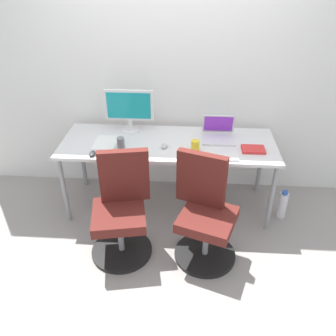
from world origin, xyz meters
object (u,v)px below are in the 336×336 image
Objects in this scene: water_bottle_on_floor at (282,205)px; office_chair_right at (205,214)px; office_chair_left at (121,210)px; coffee_mug at (195,145)px; open_laptop at (218,133)px; desktop_monitor at (129,108)px.

office_chair_right is at bearing -146.29° from water_bottle_on_floor.
coffee_mug is (0.62, 0.53, 0.37)m from office_chair_left.
open_laptop reaches higher than water_bottle_on_floor.
office_chair_left is at bearing -139.08° from coffee_mug.
desktop_monitor is 0.91m from open_laptop.
office_chair_left is 1.06m from desktop_monitor.
water_bottle_on_floor is (1.52, 0.53, -0.28)m from office_chair_left.
coffee_mug is at bearing -28.39° from desktop_monitor.
coffee_mug is at bearing 40.92° from office_chair_left.
water_bottle_on_floor is at bearing -19.70° from open_laptop.
office_chair_right is at bearing -49.84° from desktop_monitor.
water_bottle_on_floor is 0.65× the size of desktop_monitor.
office_chair_left reaches higher than water_bottle_on_floor.
desktop_monitor is at bearing 151.61° from coffee_mug.
office_chair_right reaches higher than water_bottle_on_floor.
desktop_monitor reaches higher than coffee_mug.
water_bottle_on_floor is (0.81, 0.54, -0.28)m from office_chair_right.
office_chair_left is at bearing 179.79° from office_chair_right.
office_chair_left is 3.03× the size of water_bottle_on_floor.
office_chair_right is 0.87m from open_laptop.
open_laptop reaches higher than office_chair_right.
desktop_monitor is at bearing 130.16° from office_chair_right.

